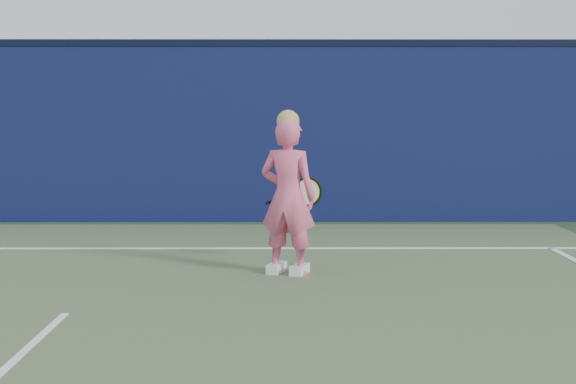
{
  "coord_description": "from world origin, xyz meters",
  "views": [
    {
      "loc": [
        1.72,
        -5.14,
        1.58
      ],
      "look_at": [
        1.75,
        2.59,
        0.81
      ],
      "focal_mm": 50.0,
      "sensor_mm": 36.0,
      "label": 1
    }
  ],
  "objects": [
    {
      "name": "player",
      "position": [
        1.75,
        2.59,
        0.77
      ],
      "size": [
        0.65,
        0.53,
        1.6
      ],
      "rotation": [
        0.0,
        0.0,
        2.79
      ],
      "color": "#F25E86",
      "rests_on": "ground"
    },
    {
      "name": "court_lines",
      "position": [
        0.0,
        -0.33,
        0.01
      ],
      "size": [
        11.0,
        12.04,
        0.01
      ],
      "color": "white",
      "rests_on": "court_surface"
    },
    {
      "name": "ground",
      "position": [
        0.0,
        0.0,
        0.0
      ],
      "size": [
        80.0,
        80.0,
        0.0
      ],
      "primitive_type": "plane",
      "color": "#283E26",
      "rests_on": "ground"
    },
    {
      "name": "racket",
      "position": [
        1.92,
        3.05,
        0.75
      ],
      "size": [
        0.6,
        0.14,
        0.32
      ],
      "rotation": [
        0.0,
        0.0,
        -0.07
      ],
      "color": "black",
      "rests_on": "ground"
    },
    {
      "name": "wall_cap",
      "position": [
        0.0,
        6.5,
        2.55
      ],
      "size": [
        24.0,
        0.42,
        0.1
      ],
      "primitive_type": "cube",
      "color": "black",
      "rests_on": "backstop_wall"
    },
    {
      "name": "backstop_wall",
      "position": [
        0.0,
        6.5,
        1.25
      ],
      "size": [
        24.0,
        0.4,
        2.5
      ],
      "primitive_type": "cube",
      "color": "#0E193E",
      "rests_on": "ground"
    }
  ]
}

